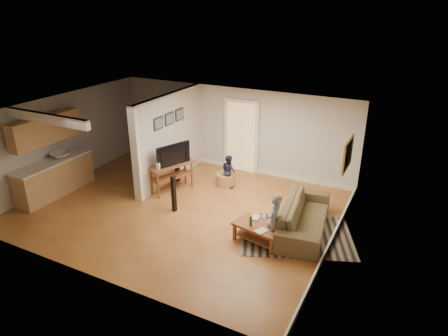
{
  "coord_description": "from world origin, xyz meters",
  "views": [
    {
      "loc": [
        4.99,
        -7.36,
        4.8
      ],
      "look_at": [
        0.97,
        0.49,
        1.1
      ],
      "focal_mm": 32.0,
      "sensor_mm": 36.0,
      "label": 1
    }
  ],
  "objects": [
    {
      "name": "toddler",
      "position": [
        0.48,
        1.73,
        0.0
      ],
      "size": [
        0.56,
        0.54,
        0.91
      ],
      "primitive_type": "imported",
      "rotation": [
        0.0,
        0.0,
        2.53
      ],
      "color": "#1B1D3A",
      "rests_on": "ground"
    },
    {
      "name": "sofa",
      "position": [
        3.03,
        0.41,
        0.0
      ],
      "size": [
        1.26,
        2.48,
        0.69
      ],
      "primitive_type": "imported",
      "rotation": [
        0.0,
        0.0,
        1.72
      ],
      "color": "#463A23",
      "rests_on": "ground"
    },
    {
      "name": "toy_basket",
      "position": [
        0.39,
        1.73,
        0.19
      ],
      "size": [
        0.53,
        0.53,
        0.47
      ],
      "color": "olive",
      "rests_on": "ground"
    },
    {
      "name": "tv_console",
      "position": [
        -0.74,
        0.76,
        0.72
      ],
      "size": [
        0.91,
        1.34,
        1.08
      ],
      "rotation": [
        0.0,
        0.0,
        -0.38
      ],
      "color": "#5F2616",
      "rests_on": "ground"
    },
    {
      "name": "speaker_right",
      "position": [
        -1.0,
        1.4,
        0.52
      ],
      "size": [
        0.13,
        0.13,
        1.04
      ],
      "primitive_type": "cube",
      "rotation": [
        0.0,
        0.0,
        -0.28
      ],
      "color": "black",
      "rests_on": "ground"
    },
    {
      "name": "coffee_table",
      "position": [
        2.33,
        -0.48,
        0.32
      ],
      "size": [
        1.16,
        0.82,
        0.63
      ],
      "rotation": [
        0.0,
        0.0,
        -0.2
      ],
      "color": "#5F2616",
      "rests_on": "ground"
    },
    {
      "name": "child",
      "position": [
        2.63,
        -0.46,
        0.0
      ],
      "size": [
        0.31,
        0.45,
        1.18
      ],
      "primitive_type": "imported",
      "rotation": [
        0.0,
        0.0,
        -1.51
      ],
      "color": "slate",
      "rests_on": "ground"
    },
    {
      "name": "ground",
      "position": [
        0.0,
        0.0,
        0.0
      ],
      "size": [
        7.5,
        7.5,
        0.0
      ],
      "primitive_type": "plane",
      "color": "brown",
      "rests_on": "ground"
    },
    {
      "name": "area_rug",
      "position": [
        2.96,
        0.11,
        0.01
      ],
      "size": [
        2.91,
        2.54,
        0.01
      ],
      "primitive_type": "cube",
      "rotation": [
        0.0,
        0.0,
        0.38
      ],
      "color": "black",
      "rests_on": "ground"
    },
    {
      "name": "room_shell",
      "position": [
        -1.07,
        0.43,
        1.46
      ],
      "size": [
        7.54,
        6.02,
        2.52
      ],
      "color": "beige",
      "rests_on": "ground"
    },
    {
      "name": "speaker_left",
      "position": [
        -0.07,
        -0.17,
        0.46
      ],
      "size": [
        0.11,
        0.11,
        0.93
      ],
      "primitive_type": "cube",
      "rotation": [
        0.0,
        0.0,
        -0.18
      ],
      "color": "black",
      "rests_on": "ground"
    }
  ]
}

